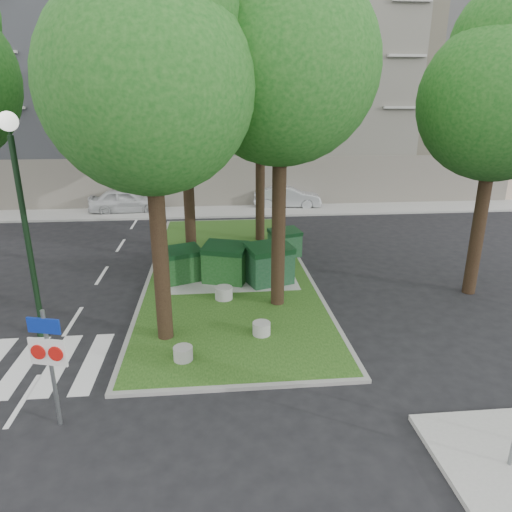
{
  "coord_description": "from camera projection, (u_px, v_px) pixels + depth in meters",
  "views": [
    {
      "loc": [
        -0.04,
        -9.32,
        6.45
      ],
      "look_at": [
        1.22,
        3.88,
        2.0
      ],
      "focal_mm": 32.0,
      "sensor_mm": 36.0,
      "label": 1
    }
  ],
  "objects": [
    {
      "name": "ground",
      "position": [
        220.0,
        389.0,
        10.85
      ],
      "size": [
        120.0,
        120.0,
        0.0
      ],
      "primitive_type": "plane",
      "color": "black",
      "rests_on": "ground"
    },
    {
      "name": "median_island",
      "position": [
        228.0,
        270.0,
        18.43
      ],
      "size": [
        6.0,
        16.0,
        0.12
      ],
      "primitive_type": "cube",
      "color": "#184112",
      "rests_on": "ground"
    },
    {
      "name": "median_kerb",
      "position": [
        228.0,
        270.0,
        18.43
      ],
      "size": [
        6.3,
        16.3,
        0.1
      ],
      "primitive_type": "cube",
      "color": "gray",
      "rests_on": "ground"
    },
    {
      "name": "building_sidewalk",
      "position": [
        214.0,
        212.0,
        28.29
      ],
      "size": [
        42.0,
        3.0,
        0.12
      ],
      "primitive_type": "cube",
      "color": "#999993",
      "rests_on": "ground"
    },
    {
      "name": "zebra_crossing",
      "position": [
        76.0,
        363.0,
        11.93
      ],
      "size": [
        5.0,
        3.0,
        0.01
      ],
      "primitive_type": "cube",
      "color": "silver",
      "rests_on": "ground"
    },
    {
      "name": "apartment_building",
      "position": [
        210.0,
        80.0,
        32.84
      ],
      "size": [
        41.0,
        12.0,
        16.0
      ],
      "primitive_type": "cube",
      "color": "#CAB497",
      "rests_on": "ground"
    },
    {
      "name": "tree_median_near_left",
      "position": [
        151.0,
        65.0,
        10.81
      ],
      "size": [
        5.2,
        5.2,
        10.53
      ],
      "color": "black",
      "rests_on": "ground"
    },
    {
      "name": "tree_median_near_right",
      "position": [
        284.0,
        46.0,
        12.8
      ],
      "size": [
        5.6,
        5.6,
        11.46
      ],
      "color": "black",
      "rests_on": "ground"
    },
    {
      "name": "tree_median_mid",
      "position": [
        186.0,
        88.0,
        17.09
      ],
      "size": [
        4.8,
        4.8,
        9.99
      ],
      "color": "black",
      "rests_on": "ground"
    },
    {
      "name": "tree_median_far",
      "position": [
        262.0,
        58.0,
        19.79
      ],
      "size": [
        5.8,
        5.8,
        11.93
      ],
      "color": "black",
      "rests_on": "ground"
    },
    {
      "name": "tree_street_right",
      "position": [
        503.0,
        85.0,
        14.22
      ],
      "size": [
        5.0,
        5.0,
        10.06
      ],
      "color": "black",
      "rests_on": "ground"
    },
    {
      "name": "dumpster_a",
      "position": [
        182.0,
        265.0,
        16.96
      ],
      "size": [
        1.67,
        1.45,
        1.31
      ],
      "rotation": [
        0.0,
        0.0,
        0.39
      ],
      "color": "#0F3811",
      "rests_on": "median_island"
    },
    {
      "name": "dumpster_b",
      "position": [
        225.0,
        263.0,
        16.87
      ],
      "size": [
        1.86,
        1.57,
        1.48
      ],
      "rotation": [
        0.0,
        0.0,
        -0.33
      ],
      "color": "#134414",
      "rests_on": "median_island"
    },
    {
      "name": "dumpster_c",
      "position": [
        269.0,
        264.0,
        16.71
      ],
      "size": [
        1.91,
        1.61,
        1.52
      ],
      "rotation": [
        0.0,
        0.0,
        0.33
      ],
      "color": "#10371C",
      "rests_on": "median_island"
    },
    {
      "name": "dumpster_d",
      "position": [
        285.0,
        243.0,
        19.72
      ],
      "size": [
        1.53,
        1.28,
        1.22
      ],
      "rotation": [
        0.0,
        0.0,
        0.32
      ],
      "color": "#123C1B",
      "rests_on": "median_island"
    },
    {
      "name": "bollard_left",
      "position": [
        183.0,
        353.0,
        11.8
      ],
      "size": [
        0.5,
        0.5,
        0.36
      ],
      "primitive_type": "cylinder",
      "color": "#979692",
      "rests_on": "median_island"
    },
    {
      "name": "bollard_right",
      "position": [
        262.0,
        328.0,
        13.1
      ],
      "size": [
        0.52,
        0.52,
        0.37
      ],
      "primitive_type": "cylinder",
      "color": "#999995",
      "rests_on": "median_island"
    },
    {
      "name": "bollard_mid",
      "position": [
        224.0,
        293.0,
        15.48
      ],
      "size": [
        0.6,
        0.6,
        0.43
      ],
      "primitive_type": "cylinder",
      "color": "gray",
      "rests_on": "median_island"
    },
    {
      "name": "litter_bin",
      "position": [
        289.0,
        249.0,
        19.79
      ],
      "size": [
        0.38,
        0.38,
        0.66
      ],
      "primitive_type": "cylinder",
      "color": "gold",
      "rests_on": "median_island"
    },
    {
      "name": "street_lamp",
      "position": [
        21.0,
        202.0,
        12.13
      ],
      "size": [
        0.5,
        0.5,
        6.27
      ],
      "color": "black",
      "rests_on": "ground"
    },
    {
      "name": "traffic_sign_pole",
      "position": [
        49.0,
        353.0,
        9.11
      ],
      "size": [
        0.78,
        0.25,
        2.65
      ],
      "rotation": [
        0.0,
        0.0,
        -0.27
      ],
      "color": "slate",
      "rests_on": "ground"
    },
    {
      "name": "car_white",
      "position": [
        126.0,
        201.0,
        28.03
      ],
      "size": [
        4.54,
        2.1,
        1.51
      ],
      "primitive_type": "imported",
      "rotation": [
        0.0,
        0.0,
        1.65
      ],
      "color": "silver",
      "rests_on": "ground"
    },
    {
      "name": "car_silver",
      "position": [
        287.0,
        197.0,
        29.46
      ],
      "size": [
        4.44,
        2.02,
        1.41
      ],
      "primitive_type": "imported",
      "rotation": [
        0.0,
        0.0,
        1.45
      ],
      "color": "#AFB3B8",
      "rests_on": "ground"
    }
  ]
}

